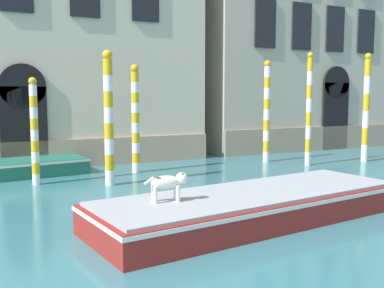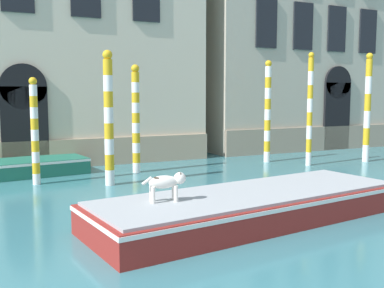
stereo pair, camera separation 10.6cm
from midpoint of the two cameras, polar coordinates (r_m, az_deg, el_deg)
name	(u,v)px [view 1 (the left image)]	position (r m, az deg, el deg)	size (l,w,h in m)	color
palazzo_right	(281,9)	(25.47, 11.07, 16.44)	(10.30, 6.13, 14.59)	#B2A893
boat_foreground	(254,205)	(10.01, 7.52, -7.64)	(7.56, 3.28, 0.64)	maroon
dog_on_deck	(169,182)	(8.87, -3.32, -4.87)	(0.88, 0.35, 0.59)	silver
mooring_pole_0	(366,107)	(19.61, 21.10, 4.36)	(0.27, 0.27, 4.41)	white
mooring_pole_1	(34,131)	(14.39, -19.58, 1.58)	(0.24, 0.24, 3.26)	white
mooring_pole_2	(109,118)	(13.68, -10.75, 3.28)	(0.29, 0.29, 4.06)	white
mooring_pole_3	(135,118)	(15.83, -7.39, 3.23)	(0.28, 0.28, 3.78)	white
mooring_pole_4	(309,109)	(17.87, 14.46, 4.32)	(0.22, 0.22, 4.34)	white
mooring_pole_5	(267,111)	(18.45, 9.31, 4.14)	(0.26, 0.26, 4.11)	white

